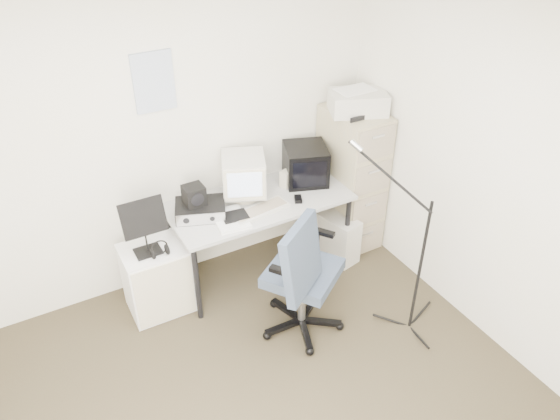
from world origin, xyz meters
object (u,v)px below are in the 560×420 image
office_chair (303,271)px  side_cart (157,278)px  filing_cabinet (351,178)px  desk (260,236)px

office_chair → side_cart: office_chair is taller
filing_cabinet → side_cart: 1.92m
desk → office_chair: size_ratio=1.34×
filing_cabinet → office_chair: 1.28m
office_chair → side_cart: 1.20m
filing_cabinet → office_chair: size_ratio=1.16×
office_chair → filing_cabinet: bearing=4.2°
desk → filing_cabinet: bearing=1.8°
filing_cabinet → side_cart: bearing=-178.3°
desk → office_chair: bearing=-93.0°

